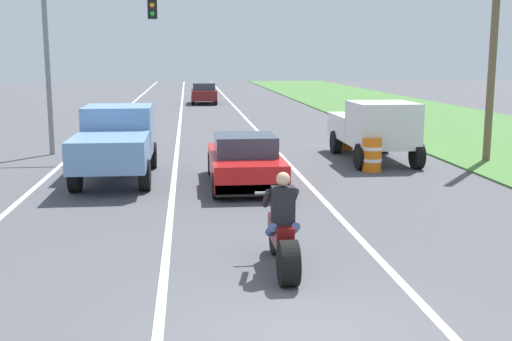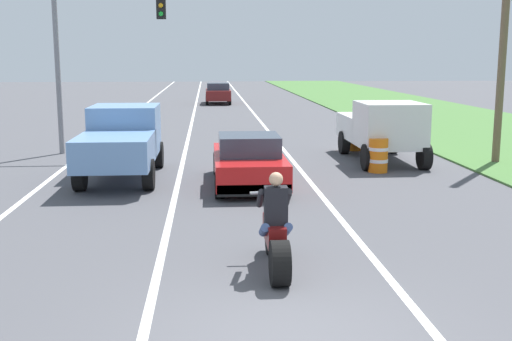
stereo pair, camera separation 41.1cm
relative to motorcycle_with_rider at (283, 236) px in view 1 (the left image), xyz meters
name	(u,v)px [view 1 (the left image)]	position (x,y,z in m)	size (l,w,h in m)	color
ground_plane	(305,337)	(-0.07, -2.39, -0.59)	(160.00, 160.00, 0.00)	#4C4C51
lane_stripe_left_solid	(92,138)	(-5.47, 17.61, -0.59)	(0.14, 120.00, 0.01)	white
lane_stripe_right_solid	(262,135)	(1.73, 17.61, -0.59)	(0.14, 120.00, 0.01)	white
lane_stripe_centre_dashed	(178,137)	(-1.87, 17.61, -0.59)	(0.14, 120.00, 0.01)	white
grass_verge_right	(485,132)	(11.85, 17.61, -0.56)	(10.00, 120.00, 0.06)	#477538
motorcycle_with_rider	(283,236)	(0.00, 0.00, 0.00)	(0.70, 2.21, 1.62)	black
sports_car_red	(245,162)	(0.02, 6.96, 0.04)	(1.84, 4.30, 1.37)	red
pickup_truck_left_lane_light_blue	(116,140)	(-3.45, 8.18, 0.51)	(2.02, 4.80, 1.98)	#6B93C6
pickup_truck_right_shoulder_white	(374,127)	(4.60, 10.64, 0.51)	(2.02, 4.80, 1.98)	silver
traffic_light_mast_near	(83,39)	(-4.97, 13.06, 3.37)	(4.09, 0.34, 6.00)	gray
utility_pole_roadside	(493,44)	(8.16, 9.88, 3.18)	(0.24, 0.24, 7.54)	brown
construction_barrel_nearest	(372,155)	(3.97, 8.60, -0.09)	(0.58, 0.58, 1.00)	orange
construction_barrel_mid	(345,136)	(4.27, 13.04, -0.09)	(0.58, 0.58, 1.00)	orange
distant_car_far_ahead	(204,93)	(-0.27, 36.64, 0.18)	(1.80, 4.00, 1.50)	maroon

